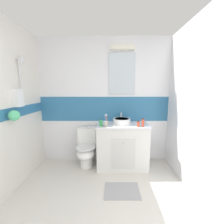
# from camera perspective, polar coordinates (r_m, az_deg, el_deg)

# --- Properties ---
(ground_plane) EXTENTS (3.20, 3.48, 0.04)m
(ground_plane) POSITION_cam_1_polar(r_m,az_deg,el_deg) (2.21, -4.77, -34.06)
(ground_plane) COLOR beige
(wall_back_tiled) EXTENTS (3.20, 0.20, 2.50)m
(wall_back_tiled) POSITION_cam_1_polar(r_m,az_deg,el_deg) (2.86, -2.93, 4.59)
(wall_back_tiled) COLOR white
(wall_back_tiled) RESTS_ON ground_plane
(wall_right_plain) EXTENTS (0.10, 3.48, 2.50)m
(wall_right_plain) POSITION_cam_1_polar(r_m,az_deg,el_deg) (2.01, 36.52, 0.49)
(wall_right_plain) COLOR white
(wall_right_plain) RESTS_ON ground_plane
(vanity_cabinet) EXTENTS (0.97, 0.55, 0.85)m
(vanity_cabinet) POSITION_cam_1_polar(r_m,az_deg,el_deg) (2.76, 4.25, -13.51)
(vanity_cabinet) COLOR silver
(vanity_cabinet) RESTS_ON ground_plane
(sink_basin) EXTENTS (0.33, 0.37, 0.20)m
(sink_basin) POSITION_cam_1_polar(r_m,az_deg,el_deg) (2.62, 4.04, -3.71)
(sink_basin) COLOR white
(sink_basin) RESTS_ON vanity_cabinet
(toilet) EXTENTS (0.37, 0.50, 0.76)m
(toilet) POSITION_cam_1_polar(r_m,az_deg,el_deg) (2.84, -10.49, -14.56)
(toilet) COLOR white
(toilet) RESTS_ON ground_plane
(toothbrush_cup) EXTENTS (0.07, 0.07, 0.22)m
(toothbrush_cup) POSITION_cam_1_polar(r_m,az_deg,el_deg) (2.44, -2.47, -4.61)
(toothbrush_cup) COLOR #B2ADA3
(toothbrush_cup) RESTS_ON vanity_cabinet
(soap_dispenser) EXTENTS (0.06, 0.06, 0.15)m
(soap_dispenser) POSITION_cam_1_polar(r_m,az_deg,el_deg) (2.46, -4.58, -4.57)
(soap_dispenser) COLOR green
(soap_dispenser) RESTS_ON vanity_cabinet
(deodorant_spray_can) EXTENTS (0.05, 0.05, 0.15)m
(deodorant_spray_can) POSITION_cam_1_polar(r_m,az_deg,el_deg) (2.48, 12.68, -4.33)
(deodorant_spray_can) COLOR #D84C33
(deodorant_spray_can) RESTS_ON vanity_cabinet
(perfume_flask_small) EXTENTS (0.04, 0.03, 0.11)m
(perfume_flask_small) POSITION_cam_1_polar(r_m,az_deg,el_deg) (2.47, 10.79, -4.76)
(perfume_flask_small) COLOR #D84C33
(perfume_flask_small) RESTS_ON vanity_cabinet
(bath_mat) EXTENTS (0.52, 0.36, 0.01)m
(bath_mat) POSITION_cam_1_polar(r_m,az_deg,el_deg) (2.37, 4.13, -29.65)
(bath_mat) COLOR #99999E
(bath_mat) RESTS_ON ground_plane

